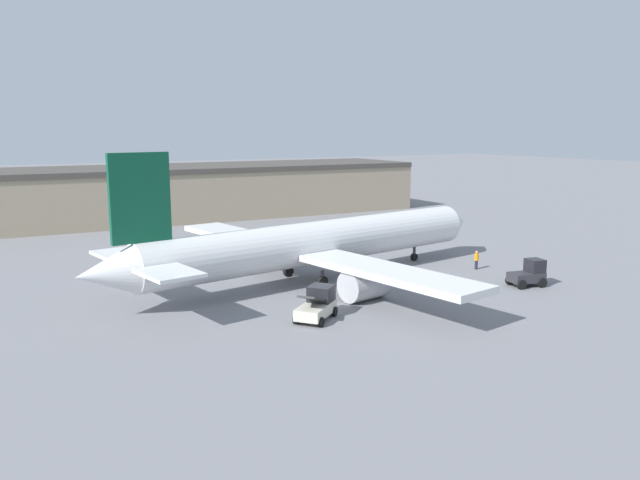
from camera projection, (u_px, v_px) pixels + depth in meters
ground_plane at (320, 279)px, 52.80m from camera, size 400.00×400.00×0.00m
terminal_building at (130, 194)px, 85.91m from camera, size 83.85×16.24×7.33m
airplane at (311, 245)px, 51.64m from camera, size 39.27×35.16×10.99m
ground_crew_worker at (476, 259)px, 56.23m from camera, size 0.37×0.37×1.70m
baggage_tug at (529, 274)px, 50.19m from camera, size 2.99×2.26×2.19m
belt_loader_truck at (317, 304)px, 41.51m from camera, size 3.85×3.61×2.11m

